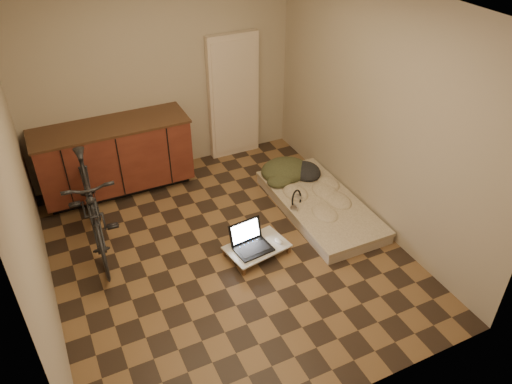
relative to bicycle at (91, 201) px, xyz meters
name	(u,v)px	position (x,y,z in m)	size (l,w,h in m)	color
room_shell	(222,146)	(1.20, -0.73, 0.73)	(3.50, 4.00, 2.60)	brown
cabinets	(115,157)	(0.45, 0.97, -0.10)	(1.84, 0.62, 0.91)	black
appliance_panel	(233,97)	(2.15, 1.21, 0.28)	(0.70, 0.10, 1.70)	beige
bicycle	(91,201)	(0.00, 0.00, 0.00)	(0.52, 1.76, 1.14)	black
futon	(320,205)	(2.50, -0.52, -0.49)	(0.87, 1.78, 0.15)	#C0AF9A
clothing_pile	(291,165)	(2.46, 0.14, -0.29)	(0.66, 0.55, 0.26)	#383C23
headphones	(297,199)	(2.19, -0.49, -0.33)	(0.26, 0.24, 0.17)	black
lap_desk	(257,247)	(1.48, -0.90, -0.48)	(0.71, 0.52, 0.11)	brown
laptop	(251,243)	(1.42, -0.89, -0.41)	(0.41, 0.38, 0.26)	black
mouse	(279,241)	(1.72, -0.95, -0.44)	(0.07, 0.11, 0.04)	white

